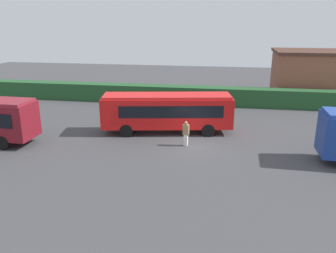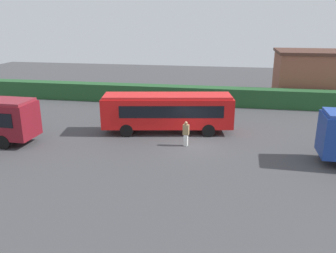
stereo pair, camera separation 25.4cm
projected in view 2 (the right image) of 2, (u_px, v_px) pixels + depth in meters
ground_plane at (192, 145)px, 24.80m from camera, size 84.50×84.50×0.00m
bus_red at (167, 111)px, 26.95m from camera, size 10.38×4.15×3.06m
person_center at (186, 133)px, 24.27m from camera, size 0.46×0.33×1.81m
hedge_row at (205, 96)px, 36.04m from camera, size 54.25×1.69×1.84m
depot_building at (318, 75)px, 37.64m from camera, size 9.16×6.34×5.36m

